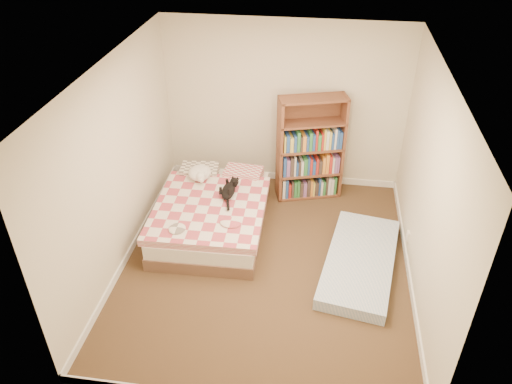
# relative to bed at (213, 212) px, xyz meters

# --- Properties ---
(room) EXTENTS (3.51, 4.01, 2.51)m
(room) POSITION_rel_bed_xyz_m (0.81, -0.63, 0.96)
(room) COLOR #42311C
(room) RESTS_ON ground
(bed) EXTENTS (1.46, 1.97, 0.52)m
(bed) POSITION_rel_bed_xyz_m (0.00, 0.00, 0.00)
(bed) COLOR brown
(bed) RESTS_ON room
(bookshelf) EXTENTS (1.03, 0.58, 1.56)m
(bookshelf) POSITION_rel_bed_xyz_m (1.23, 1.01, 0.33)
(bookshelf) COLOR brown
(bookshelf) RESTS_ON room
(floor_mattress) EXTENTS (1.08, 1.88, 0.16)m
(floor_mattress) POSITION_rel_bed_xyz_m (1.97, -0.55, -0.16)
(floor_mattress) COLOR #7297BF
(floor_mattress) RESTS_ON room
(black_cat) EXTENTS (0.27, 0.66, 0.15)m
(black_cat) POSITION_rel_bed_xyz_m (0.20, 0.15, 0.30)
(black_cat) COLOR black
(black_cat) RESTS_ON bed
(white_dog) EXTENTS (0.44, 0.46, 0.17)m
(white_dog) POSITION_rel_bed_xyz_m (-0.27, 0.46, 0.32)
(white_dog) COLOR white
(white_dog) RESTS_ON bed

